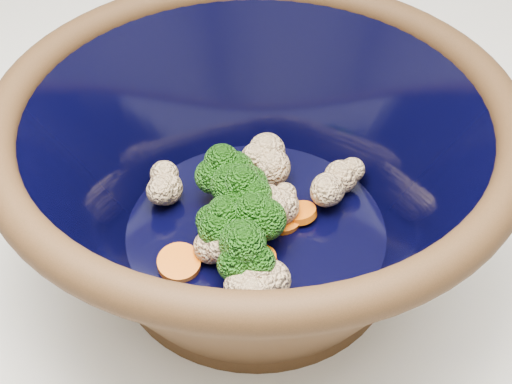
# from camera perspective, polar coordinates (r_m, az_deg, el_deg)

# --- Properties ---
(mixing_bowl) EXTENTS (0.39, 0.39, 0.16)m
(mixing_bowl) POSITION_cam_1_polar(r_m,az_deg,el_deg) (0.52, -0.00, 1.25)
(mixing_bowl) COLOR black
(mixing_bowl) RESTS_ON counter
(vegetable_pile) EXTENTS (0.15, 0.17, 0.06)m
(vegetable_pile) POSITION_cam_1_polar(r_m,az_deg,el_deg) (0.53, -0.48, -1.52)
(vegetable_pile) COLOR #608442
(vegetable_pile) RESTS_ON mixing_bowl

